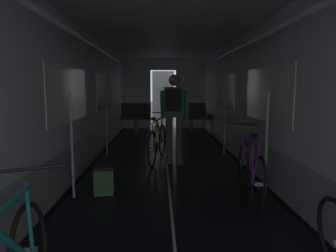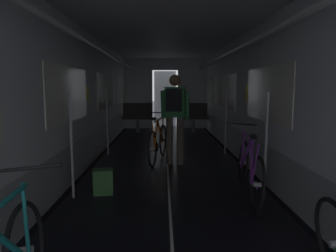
{
  "view_description": "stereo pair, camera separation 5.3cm",
  "coord_description": "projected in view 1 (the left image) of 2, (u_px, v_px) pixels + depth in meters",
  "views": [
    {
      "loc": [
        -0.13,
        -1.82,
        1.45
      ],
      "look_at": [
        0.0,
        3.05,
        0.83
      ],
      "focal_mm": 32.7,
      "sensor_mm": 36.0,
      "label": 1
    },
    {
      "loc": [
        -0.08,
        -1.82,
        1.45
      ],
      "look_at": [
        0.0,
        3.05,
        0.83
      ],
      "focal_mm": 32.7,
      "sensor_mm": 36.0,
      "label": 2
    }
  ],
  "objects": [
    {
      "name": "bicycle_orange_in_aisle",
      "position": [
        157.0,
        142.0,
        6.02
      ],
      "size": [
        0.49,
        1.67,
        0.93
      ],
      "color": "black",
      "rests_on": "ground"
    },
    {
      "name": "bench_seat_far_right",
      "position": [
        191.0,
        115.0,
        9.95
      ],
      "size": [
        0.98,
        0.51,
        0.95
      ],
      "color": "gray",
      "rests_on": "ground"
    },
    {
      "name": "bench_seat_far_left",
      "position": [
        136.0,
        115.0,
        9.9
      ],
      "size": [
        0.98,
        0.51,
        0.95
      ],
      "color": "gray",
      "rests_on": "ground"
    },
    {
      "name": "train_car_shell",
      "position": [
        167.0,
        73.0,
        5.35
      ],
      "size": [
        3.14,
        12.34,
        2.57
      ],
      "color": "black",
      "rests_on": "ground"
    },
    {
      "name": "person_cyclist_aisle",
      "position": [
        174.0,
        111.0,
        5.68
      ],
      "size": [
        0.55,
        0.42,
        1.69
      ],
      "color": "brown",
      "rests_on": "ground"
    },
    {
      "name": "backpack_on_floor",
      "position": [
        104.0,
        182.0,
        4.17
      ],
      "size": [
        0.28,
        0.23,
        0.34
      ],
      "primitive_type": "cube",
      "rotation": [
        0.0,
        0.0,
        0.12
      ],
      "color": "#3D703D",
      "rests_on": "ground"
    },
    {
      "name": "bicycle_purple",
      "position": [
        250.0,
        169.0,
        4.03
      ],
      "size": [
        0.44,
        1.69,
        0.95
      ],
      "color": "black",
      "rests_on": "ground"
    }
  ]
}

